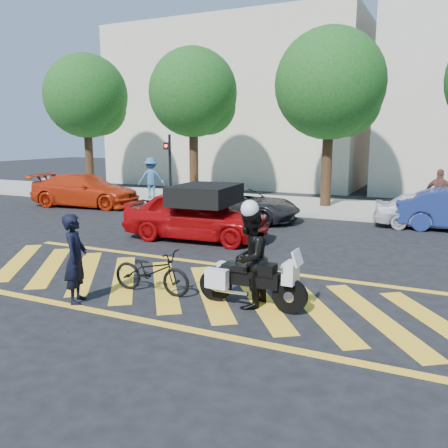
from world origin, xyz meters
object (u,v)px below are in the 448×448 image
at_px(parked_far_left, 71,188).
at_px(parked_mid_left, 241,204).
at_px(parked_mid_right, 430,210).
at_px(officer_moto, 249,258).
at_px(bicycle, 152,271).
at_px(parked_left, 86,190).
at_px(police_motorcycle, 250,280).
at_px(red_convertible, 196,215).
at_px(officer_bike, 76,259).

relative_size(parked_far_left, parked_mid_left, 0.85).
bearing_deg(parked_mid_right, officer_moto, 157.79).
bearing_deg(officer_moto, parked_mid_right, 165.19).
height_order(parked_far_left, parked_mid_left, parked_far_left).
height_order(bicycle, parked_left, parked_left).
bearing_deg(officer_moto, police_motorcycle, 93.16).
height_order(parked_far_left, parked_left, parked_left).
bearing_deg(red_convertible, bicycle, -165.64).
height_order(officer_bike, parked_far_left, officer_bike).
distance_m(police_motorcycle, parked_left, 14.34).
bearing_deg(officer_bike, parked_far_left, 16.97).
bearing_deg(officer_bike, officer_moto, -94.93).
xyz_separation_m(officer_bike, parked_left, (-8.40, 9.78, -0.14)).
relative_size(officer_moto, parked_mid_right, 0.51).
height_order(red_convertible, parked_mid_right, red_convertible).
relative_size(parked_far_left, parked_left, 0.75).
bearing_deg(parked_far_left, red_convertible, -122.96).
xyz_separation_m(red_convertible, parked_far_left, (-9.66, 5.00, -0.14)).
xyz_separation_m(bicycle, parked_mid_left, (-1.65, 8.40, 0.16)).
distance_m(police_motorcycle, officer_moto, 0.42).
bearing_deg(parked_left, parked_far_left, 52.22).
distance_m(officer_bike, officer_moto, 3.30).
bearing_deg(police_motorcycle, parked_mid_left, 115.34).
bearing_deg(officer_moto, bicycle, -85.02).
bearing_deg(police_motorcycle, parked_left, 144.20).
distance_m(bicycle, parked_mid_right, 10.91).
bearing_deg(parked_left, officer_bike, -147.10).
bearing_deg(parked_mid_left, red_convertible, -178.24).
relative_size(officer_bike, officer_moto, 0.93).
distance_m(bicycle, red_convertible, 5.07).
relative_size(police_motorcycle, parked_mid_right, 0.59).
height_order(bicycle, parked_mid_right, parked_mid_right).
xyz_separation_m(police_motorcycle, parked_left, (-11.49, 8.57, 0.21)).
distance_m(police_motorcycle, parked_far_left, 16.48).
distance_m(officer_bike, police_motorcycle, 3.33).
bearing_deg(parked_mid_left, parked_left, 88.53).
bearing_deg(parked_mid_right, red_convertible, 121.52).
bearing_deg(parked_mid_left, officer_moto, -154.76).
xyz_separation_m(bicycle, red_convertible, (-1.60, 4.80, 0.31)).
distance_m(officer_moto, parked_far_left, 16.47).
bearing_deg(bicycle, parked_mid_left, 9.67).
bearing_deg(parked_left, police_motorcycle, -134.49).
bearing_deg(police_motorcycle, officer_moto, -176.84).
bearing_deg(parked_left, officer_moto, -134.53).
bearing_deg(officer_bike, parked_mid_left, -22.44).
bearing_deg(parked_mid_right, officer_bike, 145.46).
bearing_deg(bicycle, parked_left, 45.67).
xyz_separation_m(officer_bike, parked_far_left, (-10.27, 10.86, -0.24)).
distance_m(bicycle, parked_left, 12.83).
relative_size(police_motorcycle, red_convertible, 0.48).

